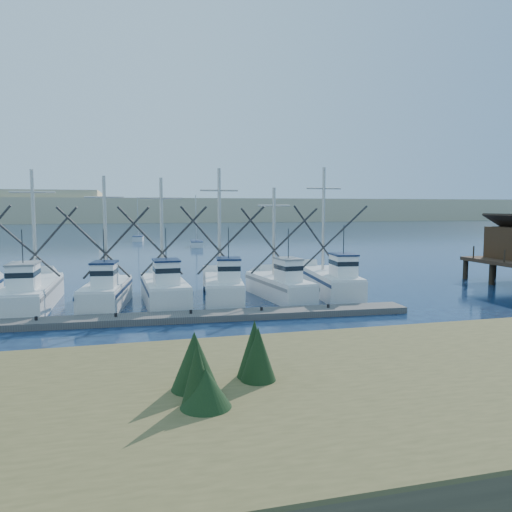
# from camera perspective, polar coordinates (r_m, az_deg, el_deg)

# --- Properties ---
(ground) EXTENTS (500.00, 500.00, 0.00)m
(ground) POSITION_cam_1_polar(r_m,az_deg,el_deg) (24.70, 9.37, -9.03)
(ground) COLOR #0C1936
(ground) RESTS_ON ground
(shore_bank) EXTENTS (40.00, 10.00, 1.60)m
(shore_bank) POSITION_cam_1_polar(r_m,az_deg,el_deg) (13.10, -5.68, -18.79)
(shore_bank) COLOR #4C422D
(shore_bank) RESTS_ON ground
(floating_dock) EXTENTS (27.18, 3.18, 0.36)m
(floating_dock) POSITION_cam_1_polar(r_m,az_deg,el_deg) (27.91, -9.51, -6.95)
(floating_dock) COLOR #58534F
(floating_dock) RESTS_ON ground
(dune_ridge) EXTENTS (360.00, 60.00, 10.00)m
(dune_ridge) POSITION_cam_1_polar(r_m,az_deg,el_deg) (232.01, -12.33, 5.15)
(dune_ridge) COLOR tan
(dune_ridge) RESTS_ON ground
(trawler_fleet) EXTENTS (26.39, 9.55, 9.08)m
(trawler_fleet) POSITION_cam_1_polar(r_m,az_deg,el_deg) (32.62, -11.81, -3.77)
(trawler_fleet) COLOR silver
(trawler_fleet) RESTS_ON ground
(sailboat_near) EXTENTS (2.22, 5.48, 8.10)m
(sailboat_near) POSITION_cam_1_polar(r_m,az_deg,el_deg) (79.05, -6.82, 1.40)
(sailboat_near) COLOR silver
(sailboat_near) RESTS_ON ground
(sailboat_far) EXTENTS (2.21, 5.26, 8.10)m
(sailboat_far) POSITION_cam_1_polar(r_m,az_deg,el_deg) (94.74, -13.30, 1.98)
(sailboat_far) COLOR silver
(sailboat_far) RESTS_ON ground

